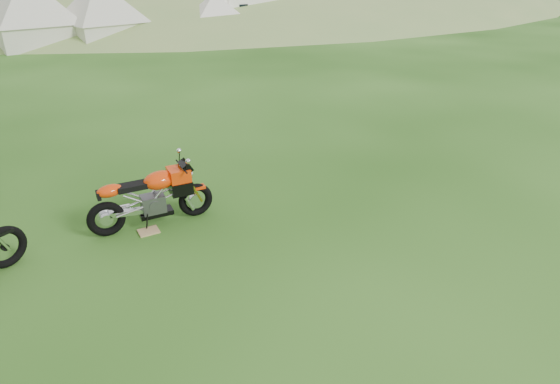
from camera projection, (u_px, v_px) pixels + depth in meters
ground at (283, 256)px, 6.25m from camera, size 120.00×120.00×0.00m
hillside at (236, 0)px, 47.86m from camera, size 80.00×64.00×8.00m
hedgerow at (236, 0)px, 47.86m from camera, size 36.00×1.20×8.60m
sport_motorcycle at (151, 193)px, 6.78m from camera, size 1.80×0.72×1.05m
plywood_board at (149, 231)px, 6.81m from camera, size 0.31×0.26×0.02m
tent_left at (31, 13)px, 20.97m from camera, size 3.51×3.51×2.89m
tent_mid at (101, 12)px, 22.02m from camera, size 3.55×3.55×2.76m
tent_right at (215, 13)px, 23.97m from camera, size 3.15×3.15×2.31m
caravan at (247, 14)px, 25.67m from camera, size 4.15×1.93×1.92m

